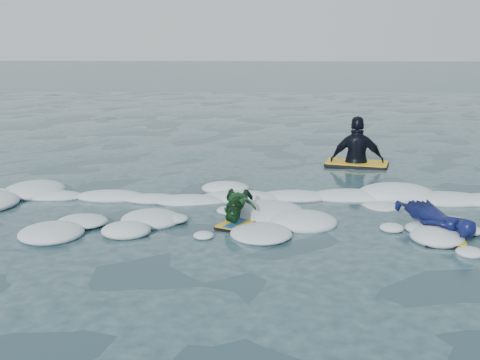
% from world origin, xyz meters
% --- Properties ---
extents(ground, '(120.00, 120.00, 0.00)m').
position_xyz_m(ground, '(0.00, 0.00, 0.00)').
color(ground, '#172F39').
rests_on(ground, ground).
extents(foam_band, '(12.00, 3.10, 0.30)m').
position_xyz_m(foam_band, '(0.00, 1.03, 0.00)').
color(foam_band, silver).
rests_on(foam_band, ground).
extents(prone_woman_unit, '(1.03, 1.52, 0.37)m').
position_xyz_m(prone_woman_unit, '(3.00, -0.08, 0.19)').
color(prone_woman_unit, black).
rests_on(prone_woman_unit, ground).
extents(prone_child_unit, '(0.68, 1.16, 0.41)m').
position_xyz_m(prone_child_unit, '(0.29, 0.32, 0.21)').
color(prone_child_unit, black).
rests_on(prone_child_unit, ground).
extents(waiting_rider_unit, '(1.39, 0.99, 1.88)m').
position_xyz_m(waiting_rider_unit, '(2.55, 4.23, 0.09)').
color(waiting_rider_unit, black).
rests_on(waiting_rider_unit, ground).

